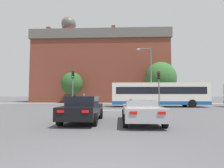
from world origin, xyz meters
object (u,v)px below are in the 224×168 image
street_lamp_junction (149,71)px  pedestrian_walking_east (84,97)px  pedestrian_waiting (133,98)px  car_roadster_right (141,111)px  traffic_light_near_left (73,84)px  car_saloon_left (83,109)px  bus_crossing_lead (159,94)px  traffic_light_near_right (159,84)px

street_lamp_junction → pedestrian_walking_east: (-10.74, 10.84, -3.61)m
pedestrian_waiting → car_roadster_right: bearing=154.3°
traffic_light_near_left → street_lamp_junction: 9.92m
car_saloon_left → car_roadster_right: car_saloon_left is taller
bus_crossing_lead → street_lamp_junction: 3.38m
bus_crossing_lead → street_lamp_junction: size_ratio=1.57×
street_lamp_junction → traffic_light_near_left: bearing=-156.6°
pedestrian_waiting → pedestrian_walking_east: bearing=67.6°
pedestrian_walking_east → car_roadster_right: bearing=-107.4°
car_roadster_right → traffic_light_near_right: bearing=71.6°
car_saloon_left → traffic_light_near_right: 10.93m
car_saloon_left → pedestrian_walking_east: size_ratio=2.47×
car_saloon_left → traffic_light_near_left: (-3.00, 8.73, 2.06)m
pedestrian_waiting → street_lamp_junction: bearing=163.9°
bus_crossing_lead → street_lamp_junction: bearing=-66.4°
car_saloon_left → pedestrian_walking_east: pedestrian_walking_east is taller
car_saloon_left → street_lamp_junction: 14.48m
pedestrian_walking_east → street_lamp_junction: bearing=-81.5°
bus_crossing_lead → pedestrian_waiting: 10.56m
bus_crossing_lead → pedestrian_waiting: bearing=-165.9°
car_saloon_left → bus_crossing_lead: size_ratio=0.37×
car_saloon_left → traffic_light_near_left: bearing=108.9°
bus_crossing_lead → traffic_light_near_left: size_ratio=2.93×
car_roadster_right → bus_crossing_lead: 14.13m
traffic_light_near_left → pedestrian_walking_east: (-1.80, 14.71, -1.72)m
street_lamp_junction → pedestrian_walking_east: 15.68m
bus_crossing_lead → traffic_light_near_left: bearing=-66.6°
traffic_light_near_right → pedestrian_waiting: bearing=96.1°
car_roadster_right → bus_crossing_lead: size_ratio=0.38×
car_roadster_right → street_lamp_junction: (2.62, 12.90, 4.05)m
street_lamp_junction → pedestrian_waiting: (-1.17, 10.82, -3.78)m
traffic_light_near_right → street_lamp_junction: street_lamp_junction is taller
car_saloon_left → car_roadster_right: (3.32, -0.30, -0.09)m
street_lamp_junction → pedestrian_waiting: size_ratio=4.90×
car_roadster_right → street_lamp_junction: size_ratio=0.59×
car_roadster_right → pedestrian_waiting: bearing=86.8°
traffic_light_near_left → street_lamp_junction: bearing=23.4°
pedestrian_walking_east → traffic_light_near_right: bearing=-89.2°
car_roadster_right → traffic_light_near_left: traffic_light_near_left is taller
car_saloon_left → pedestrian_waiting: pedestrian_waiting is taller
traffic_light_near_right → pedestrian_waiting: 14.95m
street_lamp_junction → car_roadster_right: bearing=-101.5°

